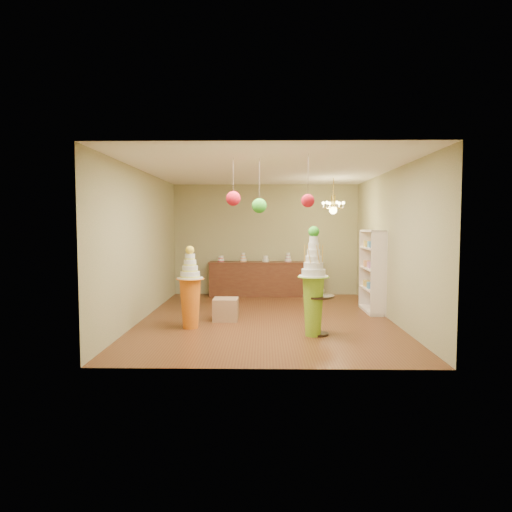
{
  "coord_description": "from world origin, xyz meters",
  "views": [
    {
      "loc": [
        -0.04,
        -9.2,
        1.93
      ],
      "look_at": [
        -0.2,
        0.0,
        1.28
      ],
      "focal_mm": 32.0,
      "sensor_mm": 36.0,
      "label": 1
    }
  ],
  "objects_px": {
    "pedestal_green": "(313,292)",
    "pedestal_orange": "(190,296)",
    "round_table": "(318,309)",
    "sideboard": "(266,278)"
  },
  "relations": [
    {
      "from": "pedestal_orange",
      "to": "sideboard",
      "type": "xyz_separation_m",
      "value": [
        1.4,
        3.84,
        -0.13
      ]
    },
    {
      "from": "sideboard",
      "to": "pedestal_orange",
      "type": "bearing_deg",
      "value": -110.07
    },
    {
      "from": "pedestal_green",
      "to": "pedestal_orange",
      "type": "bearing_deg",
      "value": 165.94
    },
    {
      "from": "pedestal_green",
      "to": "round_table",
      "type": "relative_size",
      "value": 2.72
    },
    {
      "from": "sideboard",
      "to": "round_table",
      "type": "xyz_separation_m",
      "value": [
        0.9,
        -4.33,
        -0.03
      ]
    },
    {
      "from": "pedestal_orange",
      "to": "pedestal_green",
      "type": "bearing_deg",
      "value": -14.06
    },
    {
      "from": "pedestal_green",
      "to": "round_table",
      "type": "height_order",
      "value": "pedestal_green"
    },
    {
      "from": "pedestal_orange",
      "to": "sideboard",
      "type": "relative_size",
      "value": 0.5
    },
    {
      "from": "pedestal_green",
      "to": "pedestal_orange",
      "type": "height_order",
      "value": "pedestal_green"
    },
    {
      "from": "sideboard",
      "to": "round_table",
      "type": "relative_size",
      "value": 4.37
    }
  ]
}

